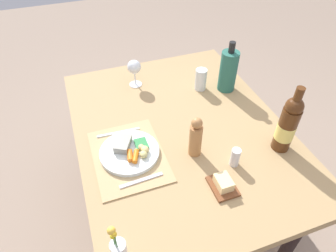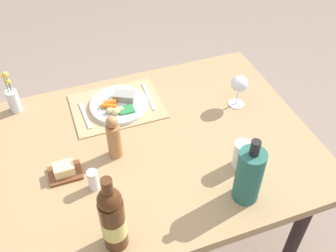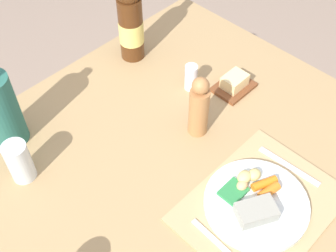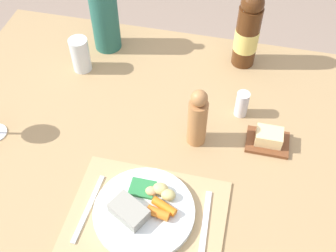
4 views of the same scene
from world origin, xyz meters
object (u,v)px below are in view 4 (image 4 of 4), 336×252
fork (88,208)px  cooler_bottle (105,19)px  butter_dish (268,139)px  water_tumbler (81,56)px  dinner_plate (144,210)px  knife (205,223)px  salt_shaker (242,104)px  dining_table (142,144)px  pepper_mill (198,118)px  wine_bottle (248,30)px

fork → cooler_bottle: bearing=106.2°
butter_dish → water_tumbler: 0.70m
dinner_plate → fork: bearing=-172.1°
knife → water_tumbler: 0.74m
cooler_bottle → dinner_plate: bearing=-64.3°
dinner_plate → cooler_bottle: (-0.32, 0.66, 0.10)m
butter_dish → cooler_bottle: bearing=151.5°
dinner_plate → knife: bearing=2.3°
salt_shaker → water_tumbler: size_ratio=0.72×
dining_table → cooler_bottle: cooler_bottle is taller
dining_table → knife: 0.38m
butter_dish → water_tumbler: size_ratio=1.02×
knife → salt_shaker: bearing=80.6°
salt_shaker → butter_dish: bearing=-47.5°
dining_table → dinner_plate: dinner_plate is taller
knife → water_tumbler: size_ratio=1.50×
butter_dish → pepper_mill: pepper_mill is taller
dining_table → water_tumbler: 0.39m
water_tumbler → cooler_bottle: bearing=70.3°
cooler_bottle → pepper_mill: cooler_bottle is taller
dinner_plate → butter_dish: size_ratio=2.10×
dining_table → water_tumbler: water_tumbler is taller
cooler_bottle → water_tumbler: bearing=-109.7°
fork → water_tumbler: bearing=114.4°
butter_dish → wine_bottle: bearing=107.9°
salt_shaker → pepper_mill: pepper_mill is taller
dinner_plate → water_tumbler: (-0.37, 0.51, 0.03)m
dining_table → fork: (-0.06, -0.30, 0.08)m
dining_table → salt_shaker: salt_shaker is taller
pepper_mill → water_tumbler: bearing=153.2°
butter_dish → salt_shaker: bearing=132.5°
cooler_bottle → wine_bottle: wine_bottle is taller
wine_bottle → fork: bearing=-116.1°
wine_bottle → dinner_plate: bearing=-105.7°
salt_shaker → fork: bearing=-129.4°
salt_shaker → pepper_mill: size_ratio=0.44×
salt_shaker → butter_dish: (0.10, -0.10, -0.02)m
fork → wine_bottle: (0.34, 0.70, 0.13)m
cooler_bottle → butter_dish: (0.62, -0.34, -0.10)m
fork → water_tumbler: water_tumbler is taller
pepper_mill → wine_bottle: size_ratio=0.62×
salt_shaker → butter_dish: salt_shaker is taller
butter_dish → pepper_mill: bearing=-171.1°
salt_shaker → cooler_bottle: bearing=156.1°
dining_table → salt_shaker: size_ratio=14.64×
water_tumbler → knife: bearing=-43.7°
dinner_plate → pepper_mill: pepper_mill is taller
knife → pepper_mill: (-0.08, 0.28, 0.09)m
dinner_plate → salt_shaker: bearing=63.3°
fork → dinner_plate: bearing=10.4°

